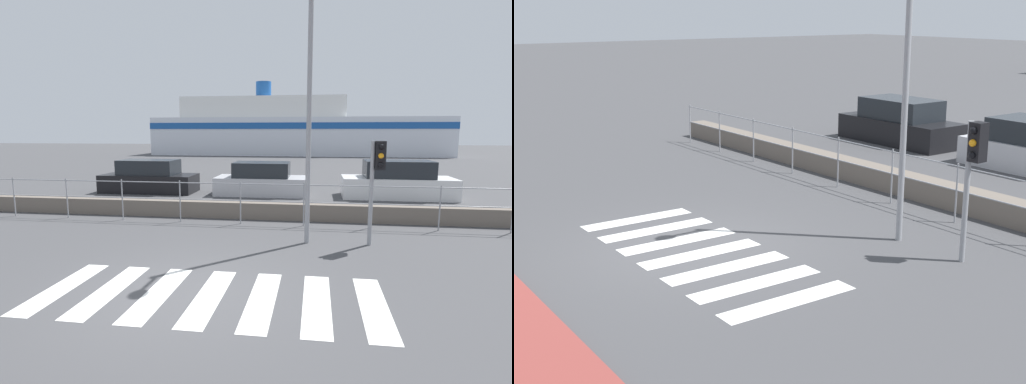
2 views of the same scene
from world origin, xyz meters
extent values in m
plane|color=#424244|center=(0.00, 0.00, 0.00)|extent=(160.00, 160.00, 0.00)
cube|color=silver|center=(-2.23, 0.00, 0.00)|extent=(0.45, 2.40, 0.01)
cube|color=silver|center=(-1.33, 0.00, 0.00)|extent=(0.45, 2.40, 0.01)
cube|color=silver|center=(-0.43, 0.00, 0.00)|extent=(0.45, 2.40, 0.01)
cube|color=silver|center=(0.47, 0.00, 0.00)|extent=(0.45, 2.40, 0.01)
cube|color=silver|center=(1.37, 0.00, 0.00)|extent=(0.45, 2.40, 0.01)
cube|color=silver|center=(2.27, 0.00, 0.00)|extent=(0.45, 2.40, 0.01)
cube|color=silver|center=(3.17, 0.00, 0.00)|extent=(0.45, 2.40, 0.01)
cube|color=#6B6056|center=(0.00, 6.24, 0.26)|extent=(20.99, 0.55, 0.52)
cylinder|color=gray|center=(0.00, 5.36, 1.22)|extent=(18.89, 0.03, 0.03)
cylinder|color=gray|center=(0.00, 5.36, 0.71)|extent=(18.89, 0.03, 0.03)
cylinder|color=gray|center=(-9.45, 5.36, 0.64)|extent=(0.04, 0.04, 1.29)
cylinder|color=gray|center=(-7.56, 5.36, 0.64)|extent=(0.04, 0.04, 1.29)
cylinder|color=gray|center=(-5.67, 5.36, 0.64)|extent=(0.04, 0.04, 1.29)
cylinder|color=gray|center=(-3.78, 5.36, 0.64)|extent=(0.04, 0.04, 1.29)
cylinder|color=gray|center=(-1.89, 5.36, 0.64)|extent=(0.04, 0.04, 1.29)
cylinder|color=gray|center=(0.00, 5.36, 0.64)|extent=(0.04, 0.04, 1.29)
cylinder|color=gray|center=(1.89, 5.36, 0.64)|extent=(0.04, 0.04, 1.29)
cylinder|color=gray|center=(3.55, 3.60, 1.27)|extent=(0.10, 0.10, 2.54)
cube|color=black|center=(3.72, 3.60, 2.20)|extent=(0.24, 0.24, 0.68)
sphere|color=black|center=(3.72, 3.46, 2.41)|extent=(0.13, 0.13, 0.13)
sphere|color=orange|center=(3.72, 3.46, 2.20)|extent=(0.13, 0.13, 0.13)
sphere|color=black|center=(3.72, 3.46, 1.99)|extent=(0.13, 0.13, 0.13)
cylinder|color=gray|center=(2.03, 3.56, 3.06)|extent=(0.12, 0.12, 6.13)
cube|color=black|center=(-5.35, 11.10, 0.41)|extent=(4.27, 1.77, 0.82)
cube|color=#1E2328|center=(-5.35, 11.10, 1.15)|extent=(2.56, 1.56, 0.67)
camera|label=1|loc=(2.21, -6.22, 2.76)|focal=28.00mm
camera|label=2|loc=(11.35, -6.20, 4.42)|focal=50.00mm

